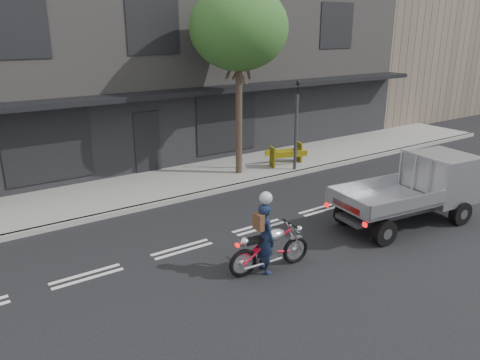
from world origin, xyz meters
name	(u,v)px	position (x,y,z in m)	size (l,w,h in m)	color
ground	(258,227)	(0.00, 0.00, 0.00)	(80.00, 80.00, 0.00)	black
sidewalk	(180,181)	(0.00, 4.70, 0.07)	(32.00, 3.20, 0.15)	gray
kerb	(203,194)	(0.00, 3.10, 0.07)	(32.00, 0.20, 0.15)	gray
building_main	(108,59)	(0.00, 11.30, 4.00)	(26.00, 10.00, 8.00)	slate
building_neighbour	(399,32)	(20.00, 11.30, 5.00)	(14.00, 10.00, 10.00)	brown
street_tree	(239,29)	(2.20, 4.20, 5.28)	(3.40, 3.40, 6.74)	#382B21
traffic_light_pole	(296,131)	(4.20, 3.35, 1.65)	(0.12, 0.12, 3.50)	#2D2D30
motorcycle	(270,247)	(-1.20, -2.05, 0.55)	(2.08, 0.61, 1.07)	black
rider	(265,238)	(-1.35, -2.05, 0.83)	(0.60, 0.40, 1.65)	#131D35
flatbed_ute	(431,182)	(4.48, -2.23, 1.12)	(4.41, 2.21, 1.96)	black
construction_barrier	(290,155)	(4.39, 3.89, 0.56)	(1.47, 0.59, 0.82)	yellow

